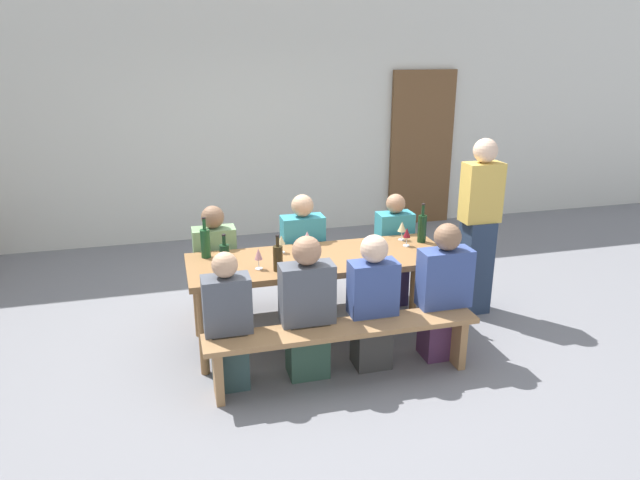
% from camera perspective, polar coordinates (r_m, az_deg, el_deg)
% --- Properties ---
extents(ground_plane, '(24.00, 24.00, 0.00)m').
position_cam_1_polar(ground_plane, '(5.15, 0.00, -9.53)').
color(ground_plane, slate).
extents(back_wall, '(14.00, 0.20, 3.20)m').
position_cam_1_polar(back_wall, '(7.64, -6.22, 12.33)').
color(back_wall, silver).
rests_on(back_wall, ground).
extents(wooden_door, '(0.90, 0.06, 2.10)m').
position_cam_1_polar(wooden_door, '(8.24, 9.86, 8.76)').
color(wooden_door, brown).
rests_on(wooden_door, ground).
extents(tasting_table, '(2.17, 0.76, 0.75)m').
position_cam_1_polar(tasting_table, '(4.86, 0.00, -2.55)').
color(tasting_table, olive).
rests_on(tasting_table, ground).
extents(bench_near, '(2.07, 0.30, 0.45)m').
position_cam_1_polar(bench_near, '(4.40, 2.33, -9.48)').
color(bench_near, '#9E7247').
rests_on(bench_near, ground).
extents(bench_far, '(2.07, 0.30, 0.45)m').
position_cam_1_polar(bench_far, '(5.59, -1.81, -3.10)').
color(bench_far, '#9E7247').
rests_on(bench_far, ground).
extents(wine_bottle_0, '(0.08, 0.08, 0.34)m').
position_cam_1_polar(wine_bottle_0, '(4.88, -11.13, -0.25)').
color(wine_bottle_0, '#194723').
rests_on(wine_bottle_0, tasting_table).
extents(wine_bottle_1, '(0.08, 0.08, 0.35)m').
position_cam_1_polar(wine_bottle_1, '(5.24, 9.94, 1.19)').
color(wine_bottle_1, '#143319').
rests_on(wine_bottle_1, tasting_table).
extents(wine_bottle_2, '(0.08, 0.08, 0.31)m').
position_cam_1_polar(wine_bottle_2, '(4.53, -9.27, -1.75)').
color(wine_bottle_2, '#143319').
rests_on(wine_bottle_2, tasting_table).
extents(wine_bottle_3, '(0.08, 0.08, 0.29)m').
position_cam_1_polar(wine_bottle_3, '(4.53, -4.13, -1.72)').
color(wine_bottle_3, '#332814').
rests_on(wine_bottle_3, tasting_table).
extents(wine_glass_0, '(0.06, 0.06, 0.15)m').
position_cam_1_polar(wine_glass_0, '(5.01, -1.26, 0.35)').
color(wine_glass_0, silver).
rests_on(wine_glass_0, tasting_table).
extents(wine_glass_1, '(0.06, 0.06, 0.17)m').
position_cam_1_polar(wine_glass_1, '(4.57, -6.03, -1.44)').
color(wine_glass_1, silver).
rests_on(wine_glass_1, tasting_table).
extents(wine_glass_2, '(0.08, 0.08, 0.17)m').
position_cam_1_polar(wine_glass_2, '(5.27, 8.01, 1.27)').
color(wine_glass_2, silver).
rests_on(wine_glass_2, tasting_table).
extents(wine_glass_3, '(0.07, 0.07, 0.15)m').
position_cam_1_polar(wine_glass_3, '(4.91, -3.80, -0.07)').
color(wine_glass_3, silver).
rests_on(wine_glass_3, tasting_table).
extents(wine_glass_4, '(0.07, 0.07, 0.16)m').
position_cam_1_polar(wine_glass_4, '(5.12, 8.48, 0.63)').
color(wine_glass_4, silver).
rests_on(wine_glass_4, tasting_table).
extents(seated_guest_near_0, '(0.34, 0.24, 1.06)m').
position_cam_1_polar(seated_guest_near_0, '(4.32, -8.97, -8.16)').
color(seated_guest_near_0, '#324B4A').
rests_on(seated_guest_near_0, ground).
extents(seated_guest_near_1, '(0.40, 0.24, 1.12)m').
position_cam_1_polar(seated_guest_near_1, '(4.39, -1.27, -6.94)').
color(seated_guest_near_1, '#305040').
rests_on(seated_guest_near_1, ground).
extents(seated_guest_near_2, '(0.37, 0.24, 1.09)m').
position_cam_1_polar(seated_guest_near_2, '(4.54, 5.15, -6.33)').
color(seated_guest_near_2, '#3B3936').
rests_on(seated_guest_near_2, ground).
extents(seated_guest_near_3, '(0.41, 0.24, 1.13)m').
position_cam_1_polar(seated_guest_near_3, '(4.76, 11.96, -5.28)').
color(seated_guest_near_3, '#502B4C').
rests_on(seated_guest_near_3, ground).
extents(seated_guest_far_0, '(0.37, 0.24, 1.11)m').
position_cam_1_polar(seated_guest_far_0, '(5.28, -10.14, -2.81)').
color(seated_guest_far_0, brown).
rests_on(seated_guest_far_0, ground).
extents(seated_guest_far_1, '(0.39, 0.24, 1.15)m').
position_cam_1_polar(seated_guest_far_1, '(5.39, -1.68, -1.82)').
color(seated_guest_far_1, '#505450').
rests_on(seated_guest_far_1, ground).
extents(seated_guest_far_2, '(0.34, 0.24, 1.10)m').
position_cam_1_polar(seated_guest_far_2, '(5.65, 7.20, -1.23)').
color(seated_guest_far_2, '#332953').
rests_on(seated_guest_far_2, ground).
extents(standing_host, '(0.34, 0.24, 1.65)m').
position_cam_1_polar(standing_host, '(5.54, 15.20, 1.03)').
color(standing_host, '#27364F').
rests_on(standing_host, ground).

